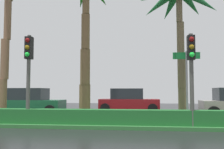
# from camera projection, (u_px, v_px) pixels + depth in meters

# --- Properties ---
(ground_plane) EXTENTS (90.00, 42.00, 0.10)m
(ground_plane) POSITION_uv_depth(u_px,v_px,m) (139.00, 123.00, 12.87)
(ground_plane) COLOR black
(median_strip) EXTENTS (85.50, 4.00, 0.15)m
(median_strip) POSITION_uv_depth(u_px,v_px,m) (139.00, 123.00, 11.89)
(median_strip) COLOR #2D6B33
(median_strip) RESTS_ON ground_plane
(median_hedge) EXTENTS (76.50, 0.70, 0.60)m
(median_hedge) POSITION_uv_depth(u_px,v_px,m) (138.00, 117.00, 10.53)
(median_hedge) COLOR #1E6028
(median_hedge) RESTS_ON median_strip
(palm_tree_centre_left) EXTENTS (3.94, 3.79, 7.24)m
(palm_tree_centre_left) POSITION_uv_depth(u_px,v_px,m) (86.00, 1.00, 12.40)
(palm_tree_centre_left) COLOR brown
(palm_tree_centre_left) RESTS_ON median_strip
(palm_tree_centre) EXTENTS (3.82, 3.78, 6.57)m
(palm_tree_centre) POSITION_uv_depth(u_px,v_px,m) (179.00, 6.00, 11.95)
(palm_tree_centre) COLOR brown
(palm_tree_centre) RESTS_ON median_strip
(traffic_signal_median_left) EXTENTS (0.28, 0.43, 3.76)m
(traffic_signal_median_left) POSITION_uv_depth(u_px,v_px,m) (29.00, 62.00, 11.10)
(traffic_signal_median_left) COLOR #4C4C47
(traffic_signal_median_left) RESTS_ON median_strip
(traffic_signal_median_right) EXTENTS (0.28, 0.43, 3.60)m
(traffic_signal_median_right) POSITION_uv_depth(u_px,v_px,m) (191.00, 62.00, 10.13)
(traffic_signal_median_right) COLOR #4C4C47
(traffic_signal_median_right) RESTS_ON median_strip
(street_name_sign) EXTENTS (1.10, 0.08, 3.00)m
(street_name_sign) POSITION_uv_depth(u_px,v_px,m) (187.00, 77.00, 10.68)
(street_name_sign) COLOR slate
(street_name_sign) RESTS_ON median_strip
(car_in_traffic_leading) EXTENTS (4.30, 2.02, 1.72)m
(car_in_traffic_leading) POSITION_uv_depth(u_px,v_px,m) (30.00, 102.00, 16.96)
(car_in_traffic_leading) COLOR #195133
(car_in_traffic_leading) RESTS_ON ground_plane
(car_in_traffic_second) EXTENTS (4.30, 2.02, 1.72)m
(car_in_traffic_second) POSITION_uv_depth(u_px,v_px,m) (129.00, 101.00, 18.95)
(car_in_traffic_second) COLOR maroon
(car_in_traffic_second) RESTS_ON ground_plane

